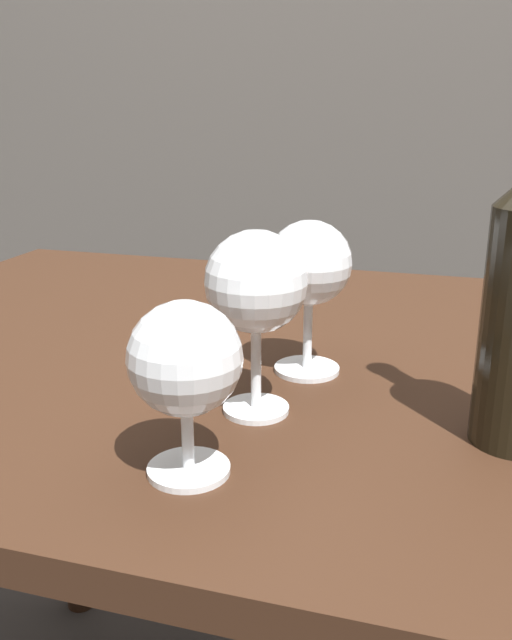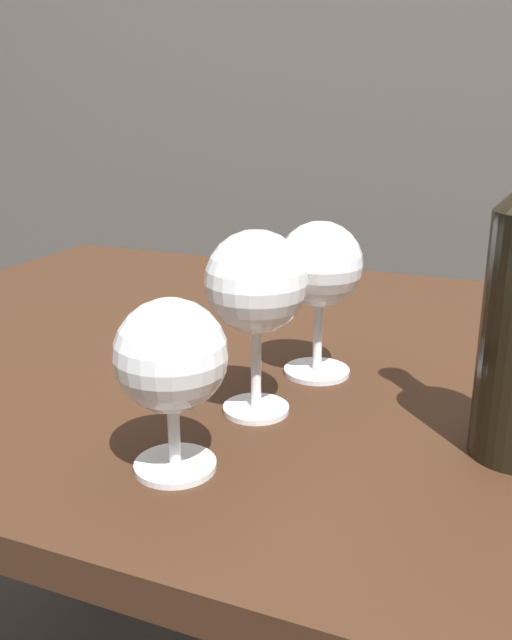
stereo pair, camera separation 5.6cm
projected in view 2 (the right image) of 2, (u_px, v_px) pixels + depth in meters
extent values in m
cube|color=#382114|center=(322.00, 366.00, 0.73)|extent=(1.19, 0.78, 0.03)
cylinder|color=#382114|center=(106.00, 444.00, 1.33)|extent=(0.06, 0.06, 0.71)
cylinder|color=white|center=(175.00, 465.00, 0.50)|extent=(0.06, 0.06, 0.00)
cylinder|color=white|center=(174.00, 427.00, 0.49)|extent=(0.01, 0.01, 0.06)
sphere|color=white|center=(171.00, 355.00, 0.47)|extent=(0.08, 0.08, 0.08)
ellipsoid|color=maroon|center=(171.00, 363.00, 0.47)|extent=(0.07, 0.07, 0.03)
cylinder|color=white|center=(256.00, 409.00, 0.59)|extent=(0.06, 0.06, 0.00)
cylinder|color=white|center=(256.00, 361.00, 0.58)|extent=(0.01, 0.01, 0.08)
sphere|color=white|center=(256.00, 282.00, 0.56)|extent=(0.09, 0.09, 0.09)
ellipsoid|color=pink|center=(256.00, 288.00, 0.56)|extent=(0.08, 0.08, 0.03)
cylinder|color=white|center=(317.00, 371.00, 0.67)|extent=(0.07, 0.07, 0.00)
cylinder|color=white|center=(318.00, 331.00, 0.66)|extent=(0.01, 0.01, 0.08)
sphere|color=white|center=(320.00, 264.00, 0.64)|extent=(0.08, 0.08, 0.08)
ellipsoid|color=#EACC66|center=(320.00, 265.00, 0.64)|extent=(0.07, 0.07, 0.04)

